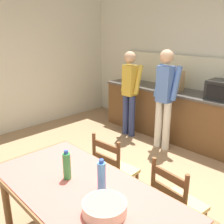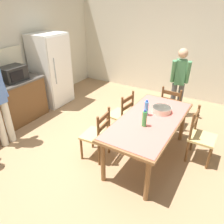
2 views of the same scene
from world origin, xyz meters
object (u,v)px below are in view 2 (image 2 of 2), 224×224
object	(u,v)px
chair_side_far_right	(121,114)
person_by_table	(179,80)
bottle_near_centre	(144,119)
chair_side_near_right	(200,137)
chair_head_end	(171,107)
bottle_off_centre	(146,108)
chair_side_far_left	(97,135)
serving_bowl	(161,109)
refrigerator	(51,70)
dining_table	(149,124)
microwave	(13,74)

from	to	relation	value
chair_side_far_right	person_by_table	size ratio (longest dim) A/B	0.59
bottle_near_centre	chair_side_near_right	distance (m)	1.08
chair_side_far_right	chair_head_end	xyz separation A→B (m)	(0.80, -0.75, 0.00)
bottle_off_centre	chair_head_end	size ratio (longest dim) A/B	0.30
bottle_off_centre	chair_side_near_right	size ratio (longest dim) A/B	0.30
bottle_near_centre	chair_side_far_left	xyz separation A→B (m)	(-0.17, 0.74, -0.44)
serving_bowl	person_by_table	size ratio (longest dim) A/B	0.21
refrigerator	chair_side_near_right	bearing A→B (deg)	-97.45
bottle_off_centre	dining_table	bearing A→B (deg)	-131.08
bottle_near_centre	serving_bowl	world-z (taller)	bottle_near_centre
chair_head_end	person_by_table	xyz separation A→B (m)	(0.55, 0.05, 0.43)
dining_table	bottle_near_centre	size ratio (longest dim) A/B	7.00
bottle_near_centre	chair_side_near_right	size ratio (longest dim) A/B	0.30
microwave	bottle_near_centre	xyz separation A→B (m)	(-0.07, -2.97, -0.19)
refrigerator	serving_bowl	distance (m)	3.08
microwave	person_by_table	bearing A→B (deg)	-56.65
serving_bowl	chair_head_end	xyz separation A→B (m)	(0.90, 0.05, -0.37)
serving_bowl	person_by_table	world-z (taller)	person_by_table
chair_side_far_left	dining_table	bearing A→B (deg)	114.62
bottle_near_centre	chair_side_near_right	bearing A→B (deg)	-49.58
bottle_near_centre	chair_side_far_right	world-z (taller)	bottle_near_centre
bottle_near_centre	person_by_table	xyz separation A→B (m)	(2.01, 0.02, -0.02)
dining_table	bottle_near_centre	bearing A→B (deg)	178.86
person_by_table	chair_side_near_right	bearing A→B (deg)	13.44
dining_table	person_by_table	world-z (taller)	person_by_table
serving_bowl	chair_side_far_left	bearing A→B (deg)	131.62
dining_table	person_by_table	xyz separation A→B (m)	(1.78, 0.02, 0.19)
refrigerator	person_by_table	world-z (taller)	refrigerator
bottle_off_centre	chair_head_end	xyz separation A→B (m)	(1.13, -0.13, -0.44)
microwave	chair_side_far_left	xyz separation A→B (m)	(-0.24, -2.22, -0.63)
serving_bowl	microwave	bearing A→B (deg)	99.09
bottle_near_centre	chair_side_far_right	distance (m)	1.08
refrigerator	microwave	bearing A→B (deg)	178.97
bottle_near_centre	chair_side_far_right	xyz separation A→B (m)	(0.67, 0.73, -0.44)
serving_bowl	chair_side_far_left	distance (m)	1.16
bottle_off_centre	serving_bowl	world-z (taller)	bottle_off_centre
chair_side_far_left	chair_side_far_right	world-z (taller)	same
bottle_off_centre	chair_side_far_left	world-z (taller)	bottle_off_centre
serving_bowl	chair_side_far_left	world-z (taller)	chair_side_far_left
chair_side_near_right	chair_side_far_right	size ratio (longest dim) A/B	1.00
chair_side_near_right	chair_side_far_right	world-z (taller)	same
chair_side_far_right	person_by_table	xyz separation A→B (m)	(1.35, -0.71, 0.43)
chair_side_far_left	chair_side_near_right	world-z (taller)	same
bottle_off_centre	chair_head_end	distance (m)	1.22
refrigerator	dining_table	distance (m)	3.09
bottle_off_centre	microwave	bearing A→B (deg)	95.13
bottle_near_centre	chair_side_far_left	distance (m)	0.88
microwave	dining_table	distance (m)	3.00
chair_side_near_right	microwave	bearing A→B (deg)	100.23
chair_head_end	person_by_table	distance (m)	0.70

